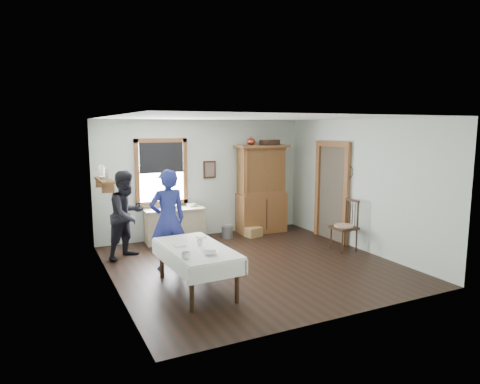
# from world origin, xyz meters

# --- Properties ---
(room) EXTENTS (5.01, 5.01, 2.70)m
(room) POSITION_xyz_m (0.00, 0.00, 1.35)
(room) COLOR black
(room) RESTS_ON ground
(window) EXTENTS (1.18, 0.07, 1.48)m
(window) POSITION_xyz_m (-1.00, 2.46, 1.63)
(window) COLOR white
(window) RESTS_ON room
(doorway) EXTENTS (0.09, 1.14, 2.22)m
(doorway) POSITION_xyz_m (2.46, 0.85, 1.16)
(doorway) COLOR #4A4134
(doorway) RESTS_ON room
(wall_shelf) EXTENTS (0.24, 1.00, 0.44)m
(wall_shelf) POSITION_xyz_m (-2.37, 1.54, 1.57)
(wall_shelf) COLOR brown
(wall_shelf) RESTS_ON room
(framed_picture) EXTENTS (0.30, 0.04, 0.40)m
(framed_picture) POSITION_xyz_m (0.15, 2.46, 1.55)
(framed_picture) COLOR #372213
(framed_picture) RESTS_ON room
(rug_beater) EXTENTS (0.01, 0.27, 0.27)m
(rug_beater) POSITION_xyz_m (2.45, 0.30, 1.72)
(rug_beater) COLOR black
(rug_beater) RESTS_ON room
(work_counter) EXTENTS (1.35, 0.58, 0.76)m
(work_counter) POSITION_xyz_m (-0.81, 2.18, 0.38)
(work_counter) COLOR #C8B48A
(work_counter) RESTS_ON room
(china_hutch) EXTENTS (1.26, 0.64, 2.11)m
(china_hutch) POSITION_xyz_m (1.37, 2.15, 1.06)
(china_hutch) COLOR brown
(china_hutch) RESTS_ON room
(dining_table) EXTENTS (0.98, 1.76, 0.69)m
(dining_table) POSITION_xyz_m (-1.36, -0.69, 0.35)
(dining_table) COLOR white
(dining_table) RESTS_ON room
(spindle_chair) EXTENTS (0.51, 0.51, 1.07)m
(spindle_chair) POSITION_xyz_m (2.12, -0.01, 0.54)
(spindle_chair) COLOR #372213
(spindle_chair) RESTS_ON room
(pail) EXTENTS (0.29, 0.29, 0.28)m
(pail) POSITION_xyz_m (0.37, 1.98, 0.14)
(pail) COLOR gray
(pail) RESTS_ON room
(wicker_basket) EXTENTS (0.41, 0.33, 0.21)m
(wicker_basket) POSITION_xyz_m (0.98, 1.82, 0.11)
(wicker_basket) COLOR #A87E4C
(wicker_basket) RESTS_ON room
(woman_blue) EXTENTS (0.63, 0.43, 1.67)m
(woman_blue) POSITION_xyz_m (-1.47, 0.46, 0.84)
(woman_blue) COLOR navy
(woman_blue) RESTS_ON room
(figure_dark) EXTENTS (0.97, 0.93, 1.58)m
(figure_dark) POSITION_xyz_m (-1.98, 1.47, 0.79)
(figure_dark) COLOR black
(figure_dark) RESTS_ON room
(table_cup_a) EXTENTS (0.13, 0.13, 0.10)m
(table_cup_a) POSITION_xyz_m (-1.70, -1.21, 0.74)
(table_cup_a) COLOR silver
(table_cup_a) RESTS_ON dining_table
(table_cup_b) EXTENTS (0.11, 0.11, 0.09)m
(table_cup_b) POSITION_xyz_m (-1.28, -0.64, 0.74)
(table_cup_b) COLOR silver
(table_cup_b) RESTS_ON dining_table
(table_bowl) EXTENTS (0.28, 0.28, 0.06)m
(table_bowl) POSITION_xyz_m (-1.32, -1.18, 0.72)
(table_bowl) COLOR silver
(table_bowl) RESTS_ON dining_table
(counter_book) EXTENTS (0.21, 0.27, 0.02)m
(counter_book) POSITION_xyz_m (-1.01, 2.12, 0.77)
(counter_book) COLOR brown
(counter_book) RESTS_ON work_counter
(counter_bowl) EXTENTS (0.24, 0.24, 0.06)m
(counter_bowl) POSITION_xyz_m (-0.40, 2.23, 0.79)
(counter_bowl) COLOR silver
(counter_bowl) RESTS_ON work_counter
(shelf_bowl) EXTENTS (0.22, 0.22, 0.05)m
(shelf_bowl) POSITION_xyz_m (-2.37, 1.55, 1.60)
(shelf_bowl) COLOR silver
(shelf_bowl) RESTS_ON wall_shelf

